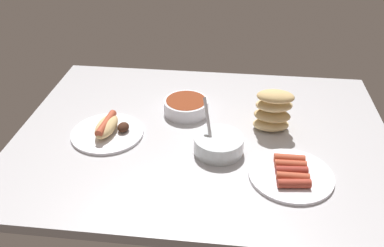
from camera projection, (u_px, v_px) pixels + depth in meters
The scene contains 6 objects.
ground_plane at pixel (202, 137), 134.57cm from camera, with size 120.00×90.00×3.00cm, color #B2B2B7.
plate_hotdog_assembled at pixel (108, 130), 132.10cm from camera, with size 23.18×23.18×5.61cm.
bowl_coleslaw at pixel (219, 143), 123.96cm from camera, with size 15.07×15.07×15.36cm.
bread_stack at pixel (273, 110), 131.73cm from camera, with size 12.60×8.76×14.40cm.
plate_sausages at pixel (291, 174), 115.02cm from camera, with size 23.72×23.72×3.47cm.
bowl_chili at pixel (186, 106), 143.04cm from camera, with size 15.42×15.42×4.92cm.
Camera 1 is at (-9.28, 110.07, 75.55)cm, focal length 38.60 mm.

